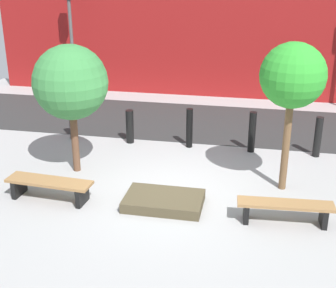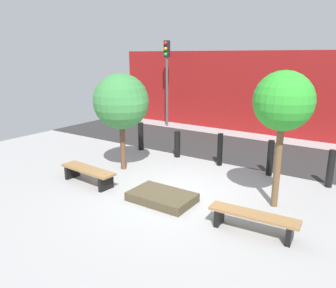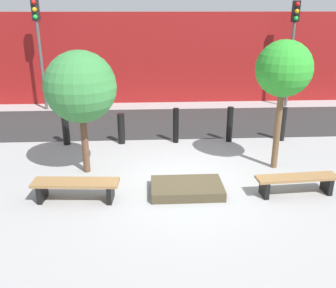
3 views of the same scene
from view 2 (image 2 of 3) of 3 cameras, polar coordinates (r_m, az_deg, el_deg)
The scene contains 14 objects.
ground_plane at distance 8.68m, azimuth 0.86°, elevation -8.72°, with size 18.00×18.00×0.00m, color #959595.
road_strip at distance 12.82m, azimuth 12.88°, elevation -1.07°, with size 18.00×3.66×0.01m, color #2B2B2B.
building_facade at distance 15.52m, azimuth 17.74°, elevation 8.38°, with size 16.20×0.50×3.72m, color maroon.
bench_left at distance 9.52m, azimuth -13.75°, elevation -4.86°, with size 1.86×0.60×0.44m.
bench_right at distance 7.03m, azimuth 14.61°, elevation -12.48°, with size 1.83×0.51×0.43m.
planter_bed at distance 8.25m, azimuth -1.07°, elevation -9.22°, with size 1.59×1.01×0.21m, color #473E2A.
tree_behind_left_bench at distance 10.11m, azimuth -8.17°, elevation 7.27°, with size 1.70×1.70×3.01m.
tree_behind_right_bench at distance 7.75m, azimuth 19.45°, elevation 6.86°, with size 1.35×1.35×3.21m.
bollard_far_left at distance 12.51m, azimuth -4.77°, elevation 1.34°, with size 0.20×0.20×1.06m, color black.
bollard_left at distance 11.60m, azimuth 1.63°, elevation -0.05°, with size 0.21×0.21×0.93m, color black.
bollard_center at distance 10.82m, azimuth 9.03°, elevation -0.97°, with size 0.17×0.17×1.07m, color black.
bollard_right at distance 10.28m, azimuth 17.38°, elevation -2.34°, with size 0.19×0.19×1.08m, color black.
bollard_far_right at distance 9.98m, azimuth 26.44°, elevation -3.88°, with size 0.19×0.19×1.05m, color black.
traffic_light_west at distance 16.51m, azimuth -0.22°, elevation 12.99°, with size 0.28×0.27×4.20m.
Camera 2 is at (4.31, -6.65, 3.53)m, focal length 35.00 mm.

